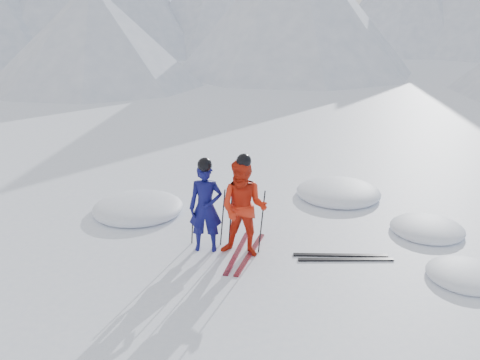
# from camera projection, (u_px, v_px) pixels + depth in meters

# --- Properties ---
(ground) EXTENTS (160.00, 160.00, 0.00)m
(ground) POSITION_uv_depth(u_px,v_px,m) (340.00, 253.00, 9.29)
(ground) COLOR white
(ground) RESTS_ON ground
(skier_blue) EXTENTS (0.67, 0.50, 1.66)m
(skier_blue) POSITION_uv_depth(u_px,v_px,m) (206.00, 208.00, 9.17)
(skier_blue) COLOR #0E0F54
(skier_blue) RESTS_ON ground
(skier_red) EXTENTS (0.91, 0.72, 1.79)m
(skier_red) POSITION_uv_depth(u_px,v_px,m) (244.00, 208.00, 8.96)
(skier_red) COLOR red
(skier_red) RESTS_ON ground
(pole_blue_left) EXTENTS (0.11, 0.08, 1.11)m
(pole_blue_left) POSITION_uv_depth(u_px,v_px,m) (193.00, 217.00, 9.46)
(pole_blue_left) COLOR black
(pole_blue_left) RESTS_ON ground
(pole_blue_right) EXTENTS (0.11, 0.07, 1.11)m
(pole_blue_right) POSITION_uv_depth(u_px,v_px,m) (223.00, 218.00, 9.44)
(pole_blue_right) COLOR black
(pole_blue_right) RESTS_ON ground
(pole_red_left) EXTENTS (0.12, 0.09, 1.19)m
(pole_red_left) POSITION_uv_depth(u_px,v_px,m) (231.00, 217.00, 9.35)
(pole_red_left) COLOR black
(pole_red_left) RESTS_ON ground
(pole_red_right) EXTENTS (0.12, 0.08, 1.19)m
(pole_red_right) POSITION_uv_depth(u_px,v_px,m) (262.00, 222.00, 9.14)
(pole_red_right) COLOR black
(pole_red_right) RESTS_ON ground
(ski_worn_left) EXTENTS (0.12, 1.70, 0.03)m
(ski_worn_left) POSITION_uv_depth(u_px,v_px,m) (237.00, 252.00, 9.27)
(ski_worn_left) COLOR black
(ski_worn_left) RESTS_ON ground
(ski_worn_right) EXTENTS (0.24, 1.70, 0.03)m
(ski_worn_right) POSITION_uv_depth(u_px,v_px,m) (250.00, 254.00, 9.23)
(ski_worn_right) COLOR black
(ski_worn_right) RESTS_ON ground
(ski_loose_a) EXTENTS (1.69, 0.41, 0.03)m
(ski_loose_a) POSITION_uv_depth(u_px,v_px,m) (340.00, 255.00, 9.17)
(ski_loose_a) COLOR black
(ski_loose_a) RESTS_ON ground
(ski_loose_b) EXTENTS (1.68, 0.46, 0.03)m
(ski_loose_b) POSITION_uv_depth(u_px,v_px,m) (346.00, 260.00, 9.02)
(ski_loose_b) COLOR black
(ski_loose_b) RESTS_ON ground
(snow_lumps) EXTENTS (8.09, 5.09, 0.44)m
(snow_lumps) POSITION_uv_depth(u_px,v_px,m) (286.00, 213.00, 11.06)
(snow_lumps) COLOR white
(snow_lumps) RESTS_ON ground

